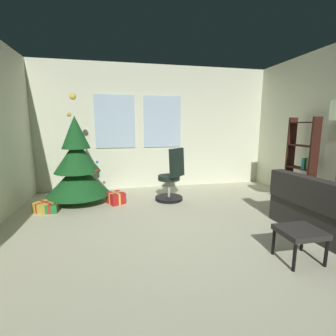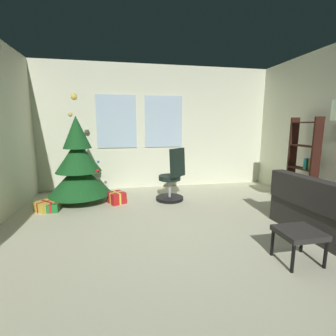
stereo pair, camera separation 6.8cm
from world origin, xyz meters
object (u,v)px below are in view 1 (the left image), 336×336
object	(u,v)px
footstool	(300,234)
gift_box_red	(116,198)
gift_box_green	(51,208)
gift_box_gold	(45,207)
office_chair	(171,180)
bookshelf	(301,166)
holiday_tree	(78,167)

from	to	relation	value
footstool	gift_box_red	distance (m)	3.20
gift_box_green	gift_box_gold	size ratio (longest dim) A/B	0.54
gift_box_green	footstool	bearing A→B (deg)	-35.42
footstool	office_chair	distance (m)	2.61
gift_box_gold	bookshelf	world-z (taller)	bookshelf
gift_box_green	gift_box_red	bearing A→B (deg)	13.24
gift_box_red	bookshelf	xyz separation A→B (m)	(3.53, -0.68, 0.62)
holiday_tree	footstool	bearing A→B (deg)	-44.92
footstool	gift_box_green	world-z (taller)	footstool
footstool	gift_box_gold	bearing A→B (deg)	144.56
gift_box_red	gift_box_green	xyz separation A→B (m)	(-1.12, -0.26, -0.03)
bookshelf	office_chair	bearing A→B (deg)	165.27
footstool	office_chair	xyz separation A→B (m)	(-0.91, 2.45, 0.10)
footstool	gift_box_gold	size ratio (longest dim) A/B	1.00
gift_box_gold	bookshelf	bearing A→B (deg)	-5.97
footstool	gift_box_green	size ratio (longest dim) A/B	1.85
holiday_tree	gift_box_red	size ratio (longest dim) A/B	5.24
footstool	bookshelf	xyz separation A→B (m)	(1.52, 1.81, 0.41)
gift_box_gold	office_chair	distance (m)	2.36
gift_box_green	office_chair	size ratio (longest dim) A/B	0.23
office_chair	bookshelf	bearing A→B (deg)	-14.73
holiday_tree	gift_box_gold	distance (m)	0.91
gift_box_gold	gift_box_red	bearing A→B (deg)	8.38
holiday_tree	bookshelf	size ratio (longest dim) A/B	1.26
footstool	office_chair	bearing A→B (deg)	110.43
holiday_tree	gift_box_gold	world-z (taller)	holiday_tree
gift_box_red	bookshelf	distance (m)	3.64
gift_box_red	gift_box_gold	size ratio (longest dim) A/B	0.88
footstool	gift_box_red	size ratio (longest dim) A/B	1.14
gift_box_green	office_chair	distance (m)	2.25
gift_box_green	office_chair	bearing A→B (deg)	5.73
footstool	gift_box_red	world-z (taller)	footstool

